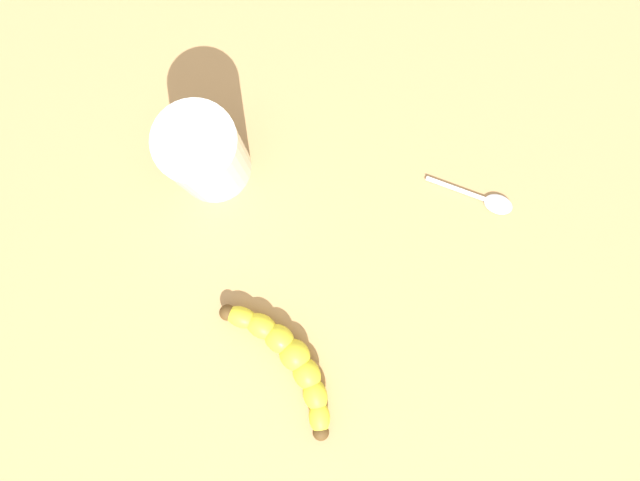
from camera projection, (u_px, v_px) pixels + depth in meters
The scene contains 4 objects.
wooden_tabletop at pixel (283, 318), 75.19cm from camera, with size 120.00×120.00×3.00cm, color #AD8352.
banana at pixel (289, 360), 71.50cm from camera, with size 17.25×11.98×3.55cm.
smoothie_glass at pixel (206, 156), 69.40cm from camera, with size 9.14×9.14×12.84cm.
teaspoon at pixel (493, 202), 74.56cm from camera, with size 11.23×2.47×0.80cm.
Camera 1 is at (3.40, 4.18, 77.24)cm, focal length 34.10 mm.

